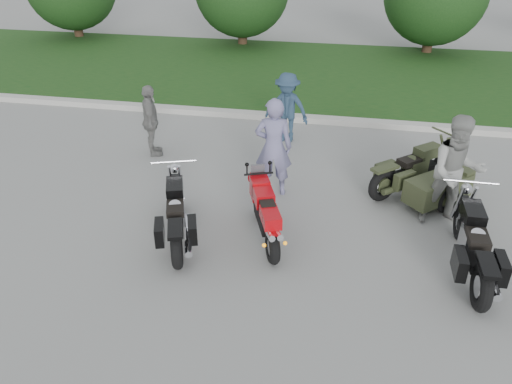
% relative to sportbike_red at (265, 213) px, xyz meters
% --- Properties ---
extents(ground, '(80.00, 80.00, 0.00)m').
position_rel_sportbike_red_xyz_m(ground, '(-0.21, -0.60, -0.51)').
color(ground, gray).
rests_on(ground, ground).
extents(curb, '(60.00, 0.30, 0.15)m').
position_rel_sportbike_red_xyz_m(curb, '(-0.21, 5.40, -0.43)').
color(curb, '#BAB8AF').
rests_on(curb, ground).
extents(grass_strip, '(60.00, 8.00, 0.14)m').
position_rel_sportbike_red_xyz_m(grass_strip, '(-0.21, 9.55, -0.44)').
color(grass_strip, '#2E501B').
rests_on(grass_strip, ground).
extents(sportbike_red, '(0.79, 1.75, 0.86)m').
position_rel_sportbike_red_xyz_m(sportbike_red, '(0.00, 0.00, 0.00)').
color(sportbike_red, black).
rests_on(sportbike_red, ground).
extents(cruiser_left, '(0.90, 2.15, 0.86)m').
position_rel_sportbike_red_xyz_m(cruiser_left, '(-1.40, -0.27, -0.07)').
color(cruiser_left, black).
rests_on(cruiser_left, ground).
extents(cruiser_right, '(0.39, 2.35, 0.91)m').
position_rel_sportbike_red_xyz_m(cruiser_right, '(3.12, -0.28, -0.04)').
color(cruiser_right, black).
rests_on(cruiser_right, ground).
extents(cruiser_sidecar, '(1.90, 1.95, 0.85)m').
position_rel_sportbike_red_xyz_m(cruiser_sidecar, '(2.68, 1.85, -0.11)').
color(cruiser_sidecar, black).
rests_on(cruiser_sidecar, ground).
extents(person_stripe, '(0.73, 0.52, 1.89)m').
position_rel_sportbike_red_xyz_m(person_stripe, '(-0.14, 1.59, 0.44)').
color(person_stripe, gray).
rests_on(person_stripe, ground).
extents(person_grey, '(1.05, 0.87, 1.94)m').
position_rel_sportbike_red_xyz_m(person_grey, '(2.98, 1.12, 0.46)').
color(person_grey, '#969792').
rests_on(person_grey, ground).
extents(person_denim, '(1.16, 0.85, 1.62)m').
position_rel_sportbike_red_xyz_m(person_denim, '(-0.23, 4.08, 0.30)').
color(person_denim, '#283F55').
rests_on(person_denim, ground).
extents(person_back, '(0.71, 0.99, 1.57)m').
position_rel_sportbike_red_xyz_m(person_back, '(-3.00, 2.78, 0.28)').
color(person_back, gray).
rests_on(person_back, ground).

